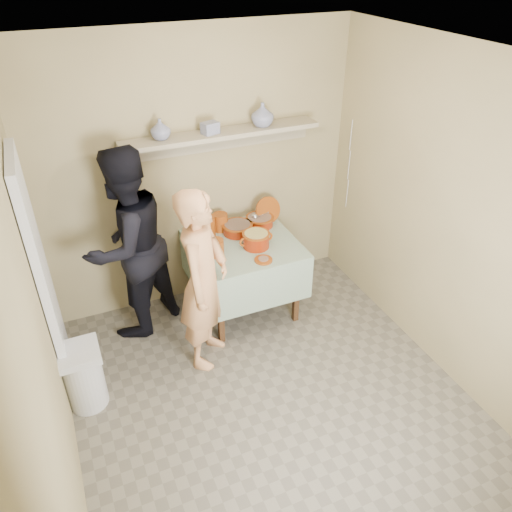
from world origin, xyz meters
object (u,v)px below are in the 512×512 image
cazuela_rice (256,239)px  trash_bin (84,377)px  serving_table (243,253)px  person_cook (204,281)px  person_helper (128,245)px

cazuela_rice → trash_bin: size_ratio=0.59×
serving_table → trash_bin: (-1.61, -0.64, -0.36)m
serving_table → cazuela_rice: bearing=-55.0°
trash_bin → person_cook: bearing=7.4°
cazuela_rice → person_helper: bearing=166.1°
person_helper → trash_bin: bearing=21.5°
cazuela_rice → trash_bin: 1.85m
person_helper → serving_table: size_ratio=1.84×
person_cook → serving_table: (0.55, 0.50, -0.17)m
serving_table → person_helper: bearing=171.3°
serving_table → trash_bin: serving_table is taller
cazuela_rice → serving_table: bearing=125.0°
person_cook → cazuela_rice: size_ratio=4.92×
serving_table → cazuela_rice: (0.08, -0.12, 0.20)m
person_helper → serving_table: person_helper is taller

